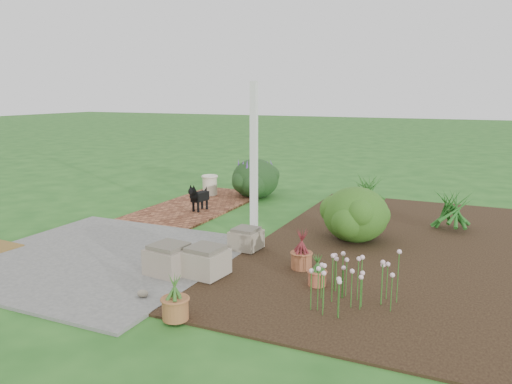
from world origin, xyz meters
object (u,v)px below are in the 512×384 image
at_px(stone_trough_near, 169,260).
at_px(evergreen_shrub, 356,213).
at_px(black_dog, 198,196).
at_px(cream_ceramic_urn, 210,185).

height_order(stone_trough_near, evergreen_shrub, evergreen_shrub).
bearing_deg(stone_trough_near, black_dog, 114.61).
height_order(stone_trough_near, cream_ceramic_urn, cream_ceramic_urn).
distance_m(stone_trough_near, evergreen_shrub, 3.09).
relative_size(cream_ceramic_urn, evergreen_shrub, 0.42).
xyz_separation_m(stone_trough_near, black_dog, (-1.42, 3.10, 0.13)).
bearing_deg(stone_trough_near, evergreen_shrub, 53.59).
xyz_separation_m(black_dog, cream_ceramic_urn, (-0.57, 1.45, -0.08)).
bearing_deg(black_dog, stone_trough_near, -58.50).
xyz_separation_m(cream_ceramic_urn, evergreen_shrub, (3.82, -2.08, 0.21)).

